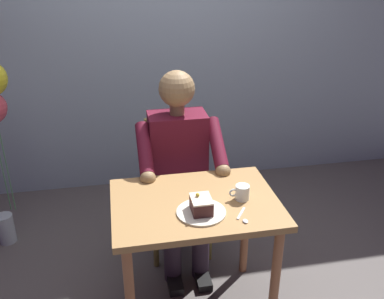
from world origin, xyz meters
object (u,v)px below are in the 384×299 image
at_px(chair, 176,179).
at_px(cake_slice, 201,205).
at_px(coffee_cup, 242,192).
at_px(dessert_spoon, 243,217).
at_px(seated_person, 180,168).
at_px(dining_table, 195,219).

bearing_deg(chair, cake_slice, 90.50).
relative_size(coffee_cup, dessert_spoon, 0.79).
xyz_separation_m(seated_person, coffee_cup, (-0.24, 0.52, 0.10)).
bearing_deg(coffee_cup, chair, -70.67).
height_order(chair, seated_person, seated_person).
bearing_deg(cake_slice, coffee_cup, -159.69).
xyz_separation_m(seated_person, cake_slice, (-0.01, 0.61, 0.11)).
relative_size(chair, coffee_cup, 8.39).
height_order(chair, dessert_spoon, chair).
xyz_separation_m(chair, coffee_cup, (-0.24, 0.69, 0.27)).
xyz_separation_m(dining_table, dessert_spoon, (-0.20, 0.20, 0.12)).
bearing_deg(cake_slice, chair, -89.50).
distance_m(seated_person, dessert_spoon, 0.72).
height_order(seated_person, cake_slice, seated_person).
xyz_separation_m(seated_person, dessert_spoon, (-0.20, 0.69, 0.06)).
distance_m(cake_slice, dessert_spoon, 0.21).
height_order(dining_table, chair, chair).
relative_size(seated_person, dessert_spoon, 9.36).
bearing_deg(cake_slice, dining_table, -86.56).
height_order(seated_person, dessert_spoon, seated_person).
bearing_deg(dining_table, seated_person, -90.00).
bearing_deg(cake_slice, dessert_spoon, 156.47).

